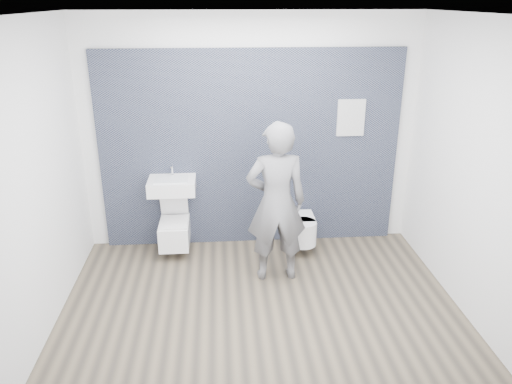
{
  "coord_description": "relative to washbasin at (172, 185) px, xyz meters",
  "views": [
    {
      "loc": [
        -0.37,
        -4.31,
        2.93
      ],
      "look_at": [
        0.0,
        0.6,
        1.0
      ],
      "focal_mm": 35.0,
      "sensor_mm": 36.0,
      "label": 1
    }
  ],
  "objects": [
    {
      "name": "info_placard",
      "position": [
        2.14,
        0.19,
        -0.87
      ],
      "size": [
        0.33,
        0.03,
        0.44
      ],
      "primitive_type": "cube",
      "color": "white",
      "rests_on": "ground"
    },
    {
      "name": "tile_wall",
      "position": [
        0.94,
        0.24,
        -0.87
      ],
      "size": [
        3.6,
        0.06,
        2.4
      ],
      "primitive_type": "cube",
      "color": "black",
      "rests_on": "ground"
    },
    {
      "name": "toilet_rounded",
      "position": [
        1.55,
        -0.07,
        -0.59
      ],
      "size": [
        0.33,
        0.56,
        0.3
      ],
      "color": "white",
      "rests_on": "ground"
    },
    {
      "name": "washbasin",
      "position": [
        0.0,
        0.0,
        0.0
      ],
      "size": [
        0.55,
        0.41,
        0.41
      ],
      "color": "white",
      "rests_on": "ground"
    },
    {
      "name": "room_shell",
      "position": [
        0.94,
        -1.23,
        0.87
      ],
      "size": [
        4.0,
        4.0,
        4.0
      ],
      "color": "silver",
      "rests_on": "ground"
    },
    {
      "name": "ground",
      "position": [
        0.94,
        -1.23,
        -0.87
      ],
      "size": [
        4.0,
        4.0,
        0.0
      ],
      "primitive_type": "plane",
      "color": "brown",
      "rests_on": "ground"
    },
    {
      "name": "visitor",
      "position": [
        1.16,
        -0.68,
        0.02
      ],
      "size": [
        0.66,
        0.45,
        1.78
      ],
      "primitive_type": "imported",
      "rotation": [
        0.0,
        0.0,
        3.17
      ],
      "color": "slate",
      "rests_on": "ground"
    },
    {
      "name": "toilet_square",
      "position": [
        0.0,
        -0.04,
        -0.57
      ],
      "size": [
        0.35,
        0.51,
        0.67
      ],
      "color": "white",
      "rests_on": "ground"
    }
  ]
}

